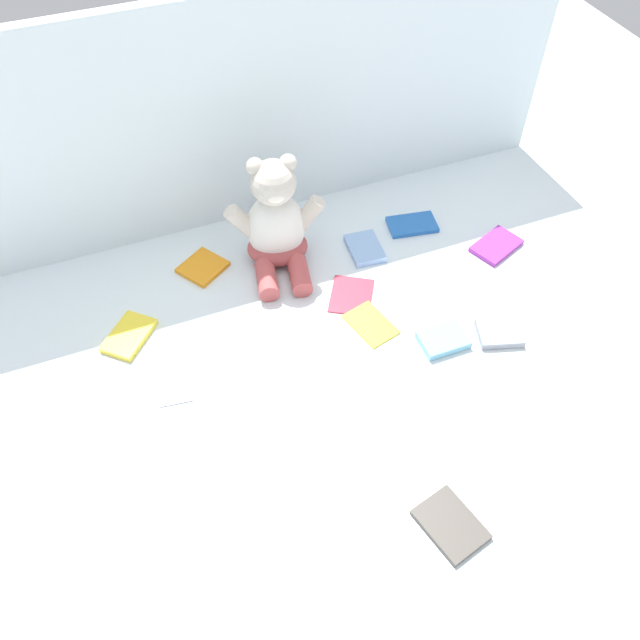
{
  "coord_description": "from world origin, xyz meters",
  "views": [
    {
      "loc": [
        -0.32,
        -0.91,
        1.14
      ],
      "look_at": [
        0.0,
        -0.1,
        0.1
      ],
      "focal_mm": 36.49,
      "sensor_mm": 36.0,
      "label": 1
    }
  ],
  "objects": [
    {
      "name": "ground_plane",
      "position": [
        0.0,
        0.0,
        0.0
      ],
      "size": [
        3.2,
        3.2,
        0.0
      ],
      "primitive_type": "plane",
      "color": "silver"
    },
    {
      "name": "backdrop_drape",
      "position": [
        0.0,
        0.41,
        0.29
      ],
      "size": [
        1.66,
        0.03,
        0.57
      ],
      "primitive_type": "cube",
      "color": "white",
      "rests_on": "ground_plane"
    },
    {
      "name": "teddy_bear",
      "position": [
        0.01,
        0.2,
        0.11
      ],
      "size": [
        0.24,
        0.23,
        0.29
      ],
      "rotation": [
        0.0,
        0.0,
        -0.2
      ],
      "color": "white",
      "rests_on": "ground_plane"
    },
    {
      "name": "book_case_0",
      "position": [
        0.38,
        0.19,
        0.01
      ],
      "size": [
        0.14,
        0.1,
        0.01
      ],
      "primitive_type": "cube",
      "rotation": [
        0.0,
        0.0,
        4.54
      ],
      "color": "#215EB2",
      "rests_on": "ground_plane"
    },
    {
      "name": "book_case_1",
      "position": [
        0.08,
        -0.56,
        0.01
      ],
      "size": [
        0.12,
        0.14,
        0.01
      ],
      "primitive_type": "cube",
      "rotation": [
        0.0,
        0.0,
        0.24
      ],
      "color": "#4A4540",
      "rests_on": "ground_plane"
    },
    {
      "name": "book_case_2",
      "position": [
        0.39,
        -0.21,
        0.01
      ],
      "size": [
        0.12,
        0.1,
        0.02
      ],
      "primitive_type": "cube",
      "rotation": [
        0.0,
        0.0,
        4.41
      ],
      "color": "#9094A2",
      "rests_on": "ground_plane"
    },
    {
      "name": "book_case_3",
      "position": [
        -0.38,
        0.09,
        0.01
      ],
      "size": [
        0.14,
        0.14,
        0.01
      ],
      "primitive_type": "cube",
      "rotation": [
        0.0,
        0.0,
        2.4
      ],
      "color": "yellow",
      "rests_on": "ground_plane"
    },
    {
      "name": "book_case_4",
      "position": [
        -0.17,
        0.24,
        0.01
      ],
      "size": [
        0.13,
        0.13,
        0.01
      ],
      "primitive_type": "cube",
      "rotation": [
        0.0,
        0.0,
        0.58
      ],
      "color": "orange",
      "rests_on": "ground_plane"
    },
    {
      "name": "book_case_5",
      "position": [
        0.54,
        0.04,
        0.01
      ],
      "size": [
        0.15,
        0.12,
        0.01
      ],
      "primitive_type": "cube",
      "rotation": [
        0.0,
        0.0,
        1.96
      ],
      "color": "purple",
      "rests_on": "ground_plane"
    },
    {
      "name": "book_case_6",
      "position": [
        0.27,
        -0.18,
        0.01
      ],
      "size": [
        0.1,
        0.08,
        0.02
      ],
      "primitive_type": "cube",
      "rotation": [
        0.0,
        0.0,
        4.7
      ],
      "color": "#72B6D3",
      "rests_on": "ground_plane"
    },
    {
      "name": "book_case_7",
      "position": [
        0.13,
        0.02,
        0.0
      ],
      "size": [
        0.14,
        0.15,
        0.01
      ],
      "primitive_type": "cube",
      "rotation": [
        0.0,
        0.0,
        2.6
      ],
      "color": "#BE2F41",
      "rests_on": "ground_plane"
    },
    {
      "name": "book_case_8",
      "position": [
        0.14,
        -0.08,
        0.0
      ],
      "size": [
        0.11,
        0.13,
        0.01
      ],
      "primitive_type": "cube",
      "rotation": [
        0.0,
        0.0,
        3.4
      ],
      "color": "yellow",
      "rests_on": "ground_plane"
    },
    {
      "name": "book_case_9",
      "position": [
        0.22,
        0.15,
        0.01
      ],
      "size": [
        0.09,
        0.12,
        0.02
      ],
      "primitive_type": "cube",
      "rotation": [
        0.0,
        0.0,
        3.05
      ],
      "color": "#85AADD",
      "rests_on": "ground_plane"
    },
    {
      "name": "book_case_10",
      "position": [
        -0.32,
        -0.07,
        0.0
      ],
      "size": [
        0.08,
        0.13,
        0.01
      ],
      "primitive_type": "cube",
      "rotation": [
        0.0,
        0.0,
        6.15
      ],
      "color": "silver",
      "rests_on": "ground_plane"
    }
  ]
}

